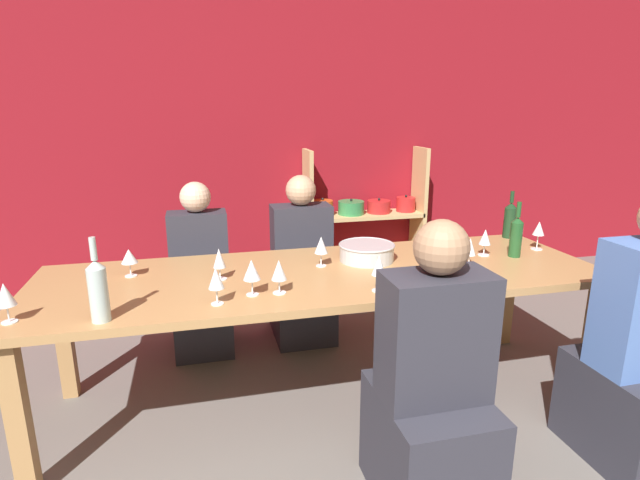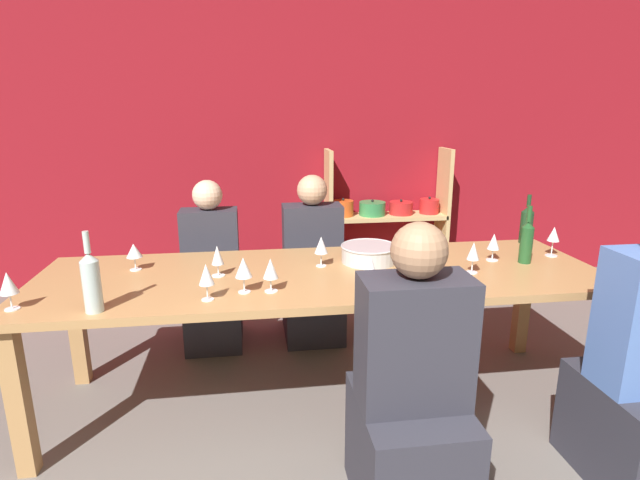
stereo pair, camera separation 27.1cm
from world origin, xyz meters
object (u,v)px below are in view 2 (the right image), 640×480
object	(u,v)px
wine_bottle_amber	(91,281)
wine_glass_empty_b	(271,269)
wine_bottle_green	(526,241)
wine_glass_red_a	(243,268)
wine_glass_red_c	(206,275)
wine_glass_empty_f	(554,235)
dining_table	(323,285)
wine_bottle_dark	(527,224)
wine_glass_empty_c	(473,252)
person_far_a	(213,285)
person_near_b	(410,413)
wine_glass_red_b	(371,268)
wine_glass_empty_a	(217,256)
wine_glass_red_d	(8,284)
person_far_b	(312,279)
wine_glass_empty_e	(494,242)
wine_glass_empty_d	(134,251)
mixing_bowl	(369,253)
wine_glass_white_a	(321,246)
shelf_unit	(384,235)

from	to	relation	value
wine_bottle_amber	wine_glass_empty_b	world-z (taller)	wine_bottle_amber
wine_bottle_green	wine_glass_red_a	size ratio (longest dim) A/B	1.89
wine_glass_red_c	wine_glass_empty_f	bearing A→B (deg)	12.12
dining_table	wine_bottle_dark	xyz separation A→B (m)	(1.38, 0.40, 0.20)
wine_bottle_green	wine_glass_empty_c	bearing A→B (deg)	-161.14
wine_bottle_dark	person_far_a	bearing A→B (deg)	168.27
wine_glass_empty_c	person_near_b	bearing A→B (deg)	-127.89
person_far_a	wine_glass_red_b	bearing A→B (deg)	125.45
wine_glass_empty_b	wine_glass_empty_f	world-z (taller)	wine_glass_empty_f
wine_glass_red_b	wine_bottle_amber	bearing A→B (deg)	-177.79
wine_glass_empty_a	wine_glass_red_b	distance (m)	0.81
wine_glass_red_d	person_far_b	xyz separation A→B (m)	(1.47, 1.16, -0.46)
wine_bottle_amber	dining_table	bearing A→B (deg)	20.16
person_far_b	person_near_b	bearing A→B (deg)	96.01
wine_glass_empty_a	wine_glass_empty_e	xyz separation A→B (m)	(1.54, 0.05, -0.00)
wine_glass_empty_d	person_near_b	bearing A→B (deg)	-39.53
wine_bottle_green	wine_glass_empty_f	size ratio (longest dim) A/B	1.85
wine_glass_empty_a	person_far_a	distance (m)	0.93
wine_bottle_amber	person_far_a	bearing A→B (deg)	71.57
wine_glass_empty_a	wine_glass_red_d	xyz separation A→B (m)	(-0.87, -0.32, 0.01)
wine_glass_empty_b	wine_glass_empty_f	distance (m)	1.70
dining_table	wine_glass_red_b	bearing A→B (deg)	-62.30
wine_glass_empty_b	wine_glass_red_a	xyz separation A→B (m)	(-0.13, 0.01, 0.01)
wine_glass_red_b	wine_glass_empty_f	distance (m)	1.28
dining_table	mixing_bowl	bearing A→B (deg)	26.56
mixing_bowl	wine_bottle_green	distance (m)	0.88
wine_glass_empty_f	wine_glass_white_a	bearing A→B (deg)	-179.97
wine_glass_empty_c	wine_glass_empty_f	distance (m)	0.64
wine_glass_white_a	person_far_a	bearing A→B (deg)	132.27
wine_glass_empty_a	wine_glass_red_c	size ratio (longest dim) A/B	0.96
wine_glass_empty_d	person_far_b	xyz separation A→B (m)	(1.05, 0.67, -0.45)
wine_glass_red_b	wine_bottle_green	bearing A→B (deg)	19.25
wine_bottle_dark	wine_glass_empty_b	size ratio (longest dim) A/B	1.92
wine_glass_red_b	mixing_bowl	bearing A→B (deg)	77.27
wine_glass_empty_a	person_far_b	xyz separation A→B (m)	(0.60, 0.84, -0.45)
shelf_unit	wine_bottle_amber	bearing A→B (deg)	-130.50
wine_bottle_green	wine_bottle_amber	xyz separation A→B (m)	(-2.20, -0.39, 0.01)
person_near_b	wine_bottle_amber	bearing A→B (deg)	160.66
wine_glass_empty_c	wine_bottle_amber	bearing A→B (deg)	-171.88
person_far_a	wine_bottle_dark	bearing A→B (deg)	168.27
wine_bottle_amber	wine_glass_empty_d	world-z (taller)	wine_bottle_amber
person_far_b	wine_bottle_amber	bearing A→B (deg)	48.25
wine_glass_empty_d	wine_glass_red_d	world-z (taller)	wine_glass_red_d
dining_table	person_far_b	distance (m)	0.89
dining_table	person_far_a	world-z (taller)	person_far_a
wine_bottle_dark	person_near_b	size ratio (longest dim) A/B	0.26
wine_glass_red_a	dining_table	bearing A→B (deg)	30.71
wine_glass_empty_a	wine_glass_empty_d	distance (m)	0.48
wine_glass_red_b	wine_glass_red_d	bearing A→B (deg)	179.04
wine_glass_empty_d	wine_glass_white_a	size ratio (longest dim) A/B	0.87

